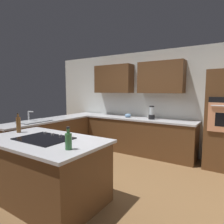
{
  "coord_description": "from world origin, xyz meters",
  "views": [
    {
      "loc": [
        -2.0,
        2.77,
        1.59
      ],
      "look_at": [
        0.56,
        -1.2,
        1.08
      ],
      "focal_mm": 31.39,
      "sensor_mm": 36.0,
      "label": 1
    }
  ],
  "objects_px": {
    "cooktop": "(44,138)",
    "second_bottle": "(68,141)",
    "sink_unit": "(34,121)",
    "oil_bottle": "(18,124)",
    "mixing_bowl": "(128,115)",
    "blender": "(152,114)"
  },
  "relations": [
    {
      "from": "second_bottle",
      "to": "oil_bottle",
      "type": "bearing_deg",
      "value": -9.49
    },
    {
      "from": "sink_unit",
      "to": "oil_bottle",
      "type": "xyz_separation_m",
      "value": [
        -0.79,
        0.85,
        0.12
      ]
    },
    {
      "from": "sink_unit",
      "to": "blender",
      "type": "xyz_separation_m",
      "value": [
        -2.08,
        -1.79,
        0.12
      ]
    },
    {
      "from": "mixing_bowl",
      "to": "oil_bottle",
      "type": "height_order",
      "value": "oil_bottle"
    },
    {
      "from": "sink_unit",
      "to": "mixing_bowl",
      "type": "height_order",
      "value": "sink_unit"
    },
    {
      "from": "blender",
      "to": "oil_bottle",
      "type": "distance_m",
      "value": 2.94
    },
    {
      "from": "blender",
      "to": "sink_unit",
      "type": "bearing_deg",
      "value": 40.71
    },
    {
      "from": "mixing_bowl",
      "to": "second_bottle",
      "type": "height_order",
      "value": "second_bottle"
    },
    {
      "from": "oil_bottle",
      "to": "second_bottle",
      "type": "bearing_deg",
      "value": 170.51
    },
    {
      "from": "cooktop",
      "to": "oil_bottle",
      "type": "bearing_deg",
      "value": -4.42
    },
    {
      "from": "blender",
      "to": "second_bottle",
      "type": "height_order",
      "value": "blender"
    },
    {
      "from": "cooktop",
      "to": "mixing_bowl",
      "type": "distance_m",
      "value": 2.7
    },
    {
      "from": "cooktop",
      "to": "second_bottle",
      "type": "bearing_deg",
      "value": 165.23
    },
    {
      "from": "sink_unit",
      "to": "cooktop",
      "type": "xyz_separation_m",
      "value": [
        -1.5,
        0.91,
        -0.01
      ]
    },
    {
      "from": "sink_unit",
      "to": "second_bottle",
      "type": "relative_size",
      "value": 2.57
    },
    {
      "from": "mixing_bowl",
      "to": "sink_unit",
      "type": "bearing_deg",
      "value": 51.39
    },
    {
      "from": "cooktop",
      "to": "mixing_bowl",
      "type": "bearing_deg",
      "value": -88.38
    },
    {
      "from": "blender",
      "to": "second_bottle",
      "type": "bearing_deg",
      "value": 91.89
    },
    {
      "from": "sink_unit",
      "to": "mixing_bowl",
      "type": "relative_size",
      "value": 4.09
    },
    {
      "from": "cooktop",
      "to": "blender",
      "type": "xyz_separation_m",
      "value": [
        -0.57,
        -2.69,
        0.13
      ]
    },
    {
      "from": "sink_unit",
      "to": "cooktop",
      "type": "bearing_deg",
      "value": 148.97
    },
    {
      "from": "oil_bottle",
      "to": "second_bottle",
      "type": "height_order",
      "value": "oil_bottle"
    }
  ]
}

